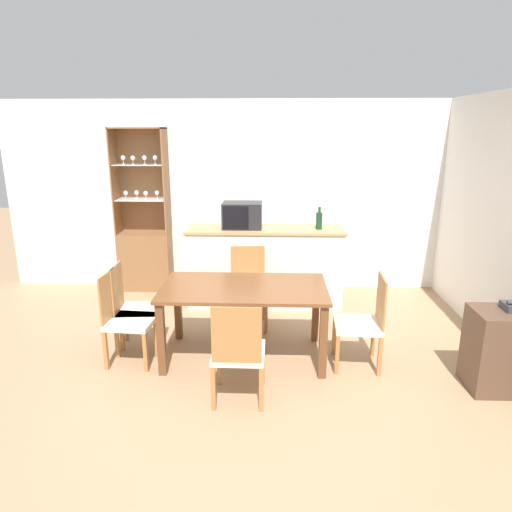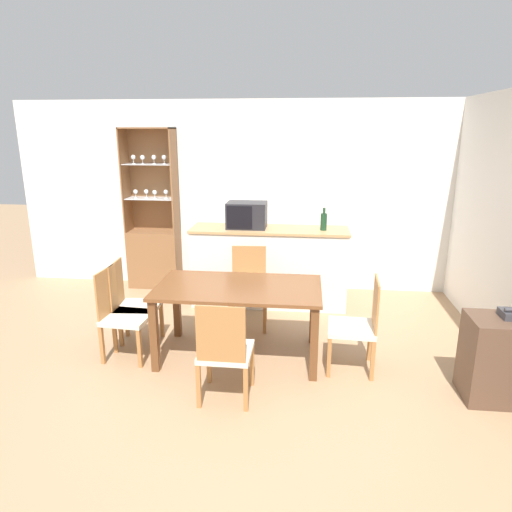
% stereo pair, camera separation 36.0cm
% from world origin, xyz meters
% --- Properties ---
extents(ground_plane, '(18.00, 18.00, 0.00)m').
position_xyz_m(ground_plane, '(0.00, 0.00, 0.00)').
color(ground_plane, '#A37F5B').
extents(wall_back, '(6.80, 0.06, 2.55)m').
position_xyz_m(wall_back, '(0.00, 2.63, 1.27)').
color(wall_back, white).
rests_on(wall_back, ground_plane).
extents(kitchen_counter, '(1.95, 0.56, 0.99)m').
position_xyz_m(kitchen_counter, '(0.20, 1.94, 0.49)').
color(kitchen_counter, silver).
rests_on(kitchen_counter, ground_plane).
extents(display_cabinet, '(0.70, 0.33, 2.19)m').
position_xyz_m(display_cabinet, '(-1.47, 2.45, 0.62)').
color(display_cabinet, brown).
rests_on(display_cabinet, ground_plane).
extents(dining_table, '(1.57, 0.87, 0.73)m').
position_xyz_m(dining_table, '(0.02, 0.49, 0.63)').
color(dining_table, brown).
rests_on(dining_table, ground_plane).
extents(dining_chair_side_left_far, '(0.45, 0.45, 0.89)m').
position_xyz_m(dining_chair_side_left_far, '(-1.09, 0.62, 0.44)').
color(dining_chair_side_left_far, beige).
rests_on(dining_chair_side_left_far, ground_plane).
extents(dining_chair_side_left_near, '(0.45, 0.45, 0.89)m').
position_xyz_m(dining_chair_side_left_near, '(-1.09, 0.37, 0.44)').
color(dining_chair_side_left_near, beige).
rests_on(dining_chair_side_left_near, ground_plane).
extents(dining_chair_head_far, '(0.45, 0.45, 0.89)m').
position_xyz_m(dining_chair_head_far, '(0.02, 1.26, 0.44)').
color(dining_chair_head_far, beige).
rests_on(dining_chair_head_far, ground_plane).
extents(dining_chair_side_right_near, '(0.44, 0.44, 0.89)m').
position_xyz_m(dining_chair_side_right_near, '(1.14, 0.36, 0.44)').
color(dining_chair_side_right_near, beige).
rests_on(dining_chair_side_right_near, ground_plane).
extents(dining_chair_head_near, '(0.42, 0.42, 0.89)m').
position_xyz_m(dining_chair_head_near, '(0.02, -0.27, 0.44)').
color(dining_chair_head_near, beige).
rests_on(dining_chair_head_near, ground_plane).
extents(microwave, '(0.48, 0.35, 0.32)m').
position_xyz_m(microwave, '(-0.09, 1.95, 1.14)').
color(microwave, '#232328').
rests_on(microwave, kitchen_counter).
extents(wine_bottle, '(0.08, 0.08, 0.27)m').
position_xyz_m(wine_bottle, '(0.86, 1.91, 1.10)').
color(wine_bottle, '#193D23').
rests_on(wine_bottle, kitchen_counter).
extents(side_cabinet, '(0.57, 0.42, 0.71)m').
position_xyz_m(side_cabinet, '(2.27, 0.00, 0.36)').
color(side_cabinet, brown).
rests_on(side_cabinet, ground_plane).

